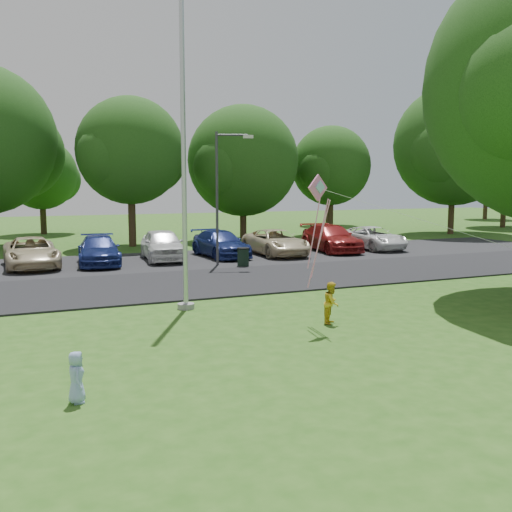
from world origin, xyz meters
name	(u,v)px	position (x,y,z in m)	size (l,w,h in m)	color
ground	(386,338)	(0.00, 0.00, 0.00)	(120.00, 120.00, 0.00)	#285416
park_road	(245,280)	(0.00, 9.00, 0.03)	(60.00, 6.00, 0.06)	black
parking_strip	(195,259)	(0.00, 15.50, 0.03)	(42.00, 7.00, 0.06)	black
flagpole	(184,166)	(-3.50, 5.00, 4.17)	(0.50, 0.50, 10.00)	#B7BABF
street_lamp	(222,186)	(0.52, 12.92, 3.58)	(1.62, 0.71, 5.96)	#3F3F44
trash_can	(243,257)	(1.25, 12.28, 0.44)	(0.55, 0.55, 0.86)	black
tree_row	(177,151)	(1.59, 24.23, 5.71)	(64.35, 11.94, 10.88)	#332316
horizon_trees	(175,176)	(4.06, 33.88, 4.30)	(77.46, 7.20, 7.02)	#332316
parked_cars	(209,244)	(0.72, 15.53, 0.73)	(22.92, 5.22, 1.49)	navy
child_yellow	(332,303)	(-0.46, 1.76, 0.56)	(0.54, 0.42, 1.11)	gold
child_blue	(76,377)	(-7.24, -1.36, 0.44)	(0.43, 0.28, 0.89)	#90AADD
kite	(322,205)	(-0.83, 1.72, 3.14)	(6.07, 1.74, 2.95)	pink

